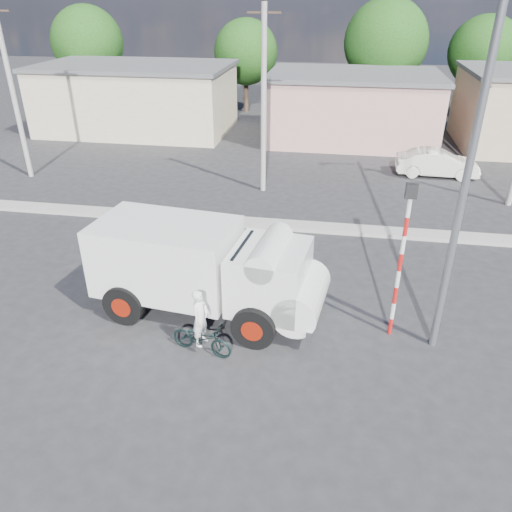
% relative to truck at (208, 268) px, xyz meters
% --- Properties ---
extents(ground_plane, '(120.00, 120.00, 0.00)m').
position_rel_truck_xyz_m(ground_plane, '(1.94, -1.66, -1.49)').
color(ground_plane, '#27272A').
rests_on(ground_plane, ground).
extents(median, '(40.00, 0.80, 0.16)m').
position_rel_truck_xyz_m(median, '(1.94, 6.34, -1.41)').
color(median, '#99968E').
rests_on(median, ground).
extents(truck, '(6.75, 3.21, 2.69)m').
position_rel_truck_xyz_m(truck, '(0.00, 0.00, 0.00)').
color(truck, black).
rests_on(truck, ground).
extents(bicycle, '(1.79, 0.97, 0.89)m').
position_rel_truck_xyz_m(bicycle, '(0.25, -1.81, -1.05)').
color(bicycle, black).
rests_on(bicycle, ground).
extents(cyclist, '(0.50, 0.64, 1.57)m').
position_rel_truck_xyz_m(cyclist, '(0.25, -1.81, -0.71)').
color(cyclist, white).
rests_on(cyclist, ground).
extents(car_cream, '(4.06, 1.46, 1.33)m').
position_rel_truck_xyz_m(car_cream, '(8.31, 13.84, -0.83)').
color(car_cream, white).
rests_on(car_cream, ground).
extents(traffic_pole, '(0.28, 0.18, 4.36)m').
position_rel_truck_xyz_m(traffic_pole, '(5.14, -0.16, 1.10)').
color(traffic_pole, red).
rests_on(traffic_pole, ground).
extents(streetlight, '(2.34, 0.22, 9.00)m').
position_rel_truck_xyz_m(streetlight, '(6.08, -0.46, 3.47)').
color(streetlight, slate).
rests_on(streetlight, ground).
extents(building_row, '(37.80, 7.30, 4.44)m').
position_rel_truck_xyz_m(building_row, '(3.04, 20.34, 0.64)').
color(building_row, beige).
rests_on(building_row, ground).
extents(tree_row, '(43.62, 7.43, 8.42)m').
position_rel_truck_xyz_m(tree_row, '(5.70, 26.79, 3.50)').
color(tree_row, '#38281E').
rests_on(tree_row, ground).
extents(utility_poles, '(35.40, 0.24, 8.00)m').
position_rel_truck_xyz_m(utility_poles, '(5.19, 10.34, 2.58)').
color(utility_poles, '#99968E').
rests_on(utility_poles, ground).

